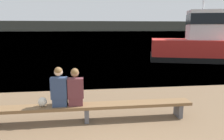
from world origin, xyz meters
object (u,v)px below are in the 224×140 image
at_px(person_left, 59,89).
at_px(tugboat_red, 200,45).
at_px(person_right, 75,89).
at_px(shopping_bag, 42,102).
at_px(bench_main, 87,108).

bearing_deg(person_left, tugboat_red, 46.95).
distance_m(person_right, shopping_bag, 0.93).
xyz_separation_m(person_right, tugboat_red, (9.19, 10.29, 0.28)).
xyz_separation_m(bench_main, person_left, (-0.70, -0.00, 0.56)).
bearing_deg(tugboat_red, person_right, 155.20).
relative_size(person_left, shopping_bag, 4.26).
xyz_separation_m(bench_main, tugboat_red, (8.91, 10.29, 0.81)).
relative_size(person_right, shopping_bag, 4.10).
bearing_deg(person_left, person_right, 0.14).
height_order(bench_main, person_left, person_left).
relative_size(person_right, tugboat_red, 0.13).
bearing_deg(shopping_bag, person_right, -1.50).
distance_m(person_right, tugboat_red, 13.80).
relative_size(person_left, person_right, 1.04).
bearing_deg(bench_main, shopping_bag, 178.87).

